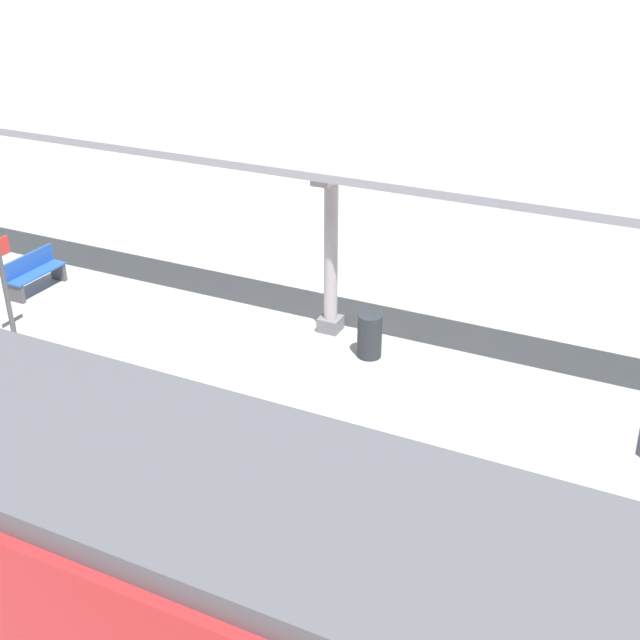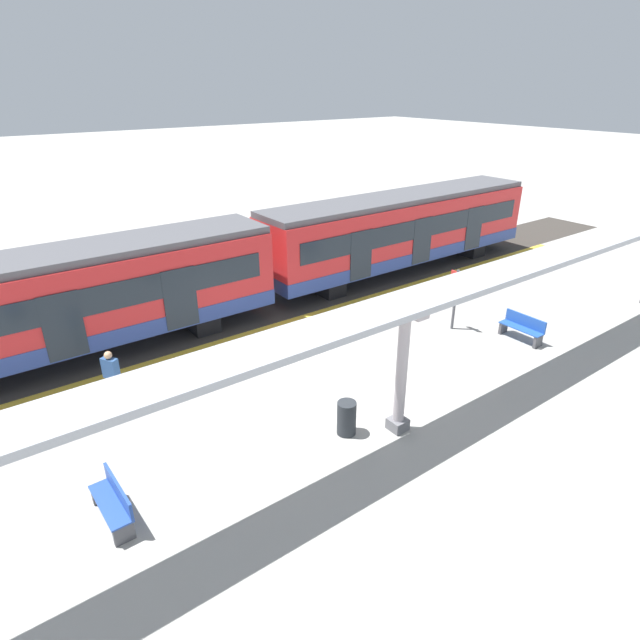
% 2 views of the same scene
% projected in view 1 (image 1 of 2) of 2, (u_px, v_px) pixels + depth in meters
% --- Properties ---
extents(ground_plane, '(176.00, 176.00, 0.00)m').
position_uv_depth(ground_plane, '(238.00, 409.00, 14.18)').
color(ground_plane, '#A09E98').
extents(tactile_edge_strip, '(0.36, 35.08, 0.01)m').
position_uv_depth(tactile_edge_strip, '(103.00, 539.00, 11.25)').
color(tactile_edge_strip, yellow).
rests_on(tactile_edge_strip, ground).
extents(trackbed, '(3.20, 47.08, 0.01)m').
position_uv_depth(trackbed, '(8.00, 631.00, 9.83)').
color(trackbed, '#38332D').
rests_on(trackbed, ground).
extents(canopy_pillar_second, '(1.10, 0.44, 3.36)m').
position_uv_depth(canopy_pillar_second, '(331.00, 254.00, 16.05)').
color(canopy_pillar_second, slate).
rests_on(canopy_pillar_second, ground).
extents(canopy_beam, '(1.20, 27.91, 0.16)m').
position_uv_depth(canopy_beam, '(324.00, 168.00, 15.32)').
color(canopy_beam, '#A8AAB2').
rests_on(canopy_beam, canopy_pillar_nearest).
extents(bench_near_end, '(1.50, 0.44, 0.86)m').
position_uv_depth(bench_near_end, '(34.00, 272.00, 18.40)').
color(bench_near_end, '#2350AB').
rests_on(bench_near_end, ground).
extents(trash_bin, '(0.48, 0.48, 0.89)m').
position_uv_depth(trash_bin, '(370.00, 336.00, 15.65)').
color(trash_bin, '#262A2F').
rests_on(trash_bin, ground).
extents(platform_info_sign, '(0.56, 0.10, 2.20)m').
position_uv_depth(platform_info_sign, '(3.00, 278.00, 15.95)').
color(platform_info_sign, '#4C4C51').
rests_on(platform_info_sign, ground).
extents(passenger_waiting_near_edge, '(0.49, 0.40, 1.57)m').
position_uv_depth(passenger_waiting_near_edge, '(535.00, 535.00, 9.92)').
color(passenger_waiting_near_edge, black).
rests_on(passenger_waiting_near_edge, ground).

